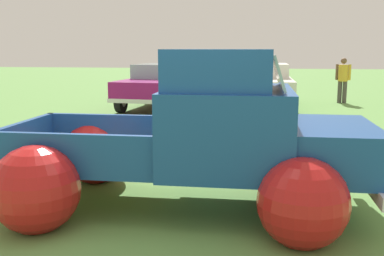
{
  "coord_description": "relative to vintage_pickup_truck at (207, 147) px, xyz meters",
  "views": [
    {
      "loc": [
        0.98,
        -5.29,
        1.93
      ],
      "look_at": [
        0.0,
        1.44,
        0.73
      ],
      "focal_mm": 42.37,
      "sensor_mm": 36.0,
      "label": 1
    }
  ],
  "objects": [
    {
      "name": "ground_plane",
      "position": [
        -0.39,
        -0.0,
        -0.76
      ],
      "size": [
        80.0,
        80.0,
        0.0
      ],
      "primitive_type": "plane",
      "color": "#609347"
    },
    {
      "name": "vintage_pickup_truck",
      "position": [
        0.0,
        0.0,
        0.0
      ],
      "size": [
        4.63,
        2.8,
        1.96
      ],
      "rotation": [
        0.0,
        0.0,
        0.0
      ],
      "color": "black",
      "rests_on": "ground"
    },
    {
      "name": "show_car_0",
      "position": [
        -2.54,
        9.29,
        0.03
      ],
      "size": [
        2.31,
        4.52,
        1.43
      ],
      "rotation": [
        0.0,
        0.0,
        -1.67
      ],
      "color": "black",
      "rests_on": "ground"
    },
    {
      "name": "show_car_1",
      "position": [
        0.73,
        10.11,
        0.03
      ],
      "size": [
        1.99,
        4.52,
        1.43
      ],
      "rotation": [
        0.0,
        0.0,
        -1.57
      ],
      "color": "black",
      "rests_on": "ground"
    },
    {
      "name": "spectator_0",
      "position": [
        3.58,
        11.5,
        0.15
      ],
      "size": [
        0.53,
        0.43,
        1.61
      ],
      "rotation": [
        0.0,
        0.0,
        4.39
      ],
      "color": "#4C4742",
      "rests_on": "ground"
    },
    {
      "name": "lane_cone_0",
      "position": [
        -1.51,
        1.94,
        -0.45
      ],
      "size": [
        0.36,
        0.36,
        0.63
      ],
      "color": "black",
      "rests_on": "ground"
    }
  ]
}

